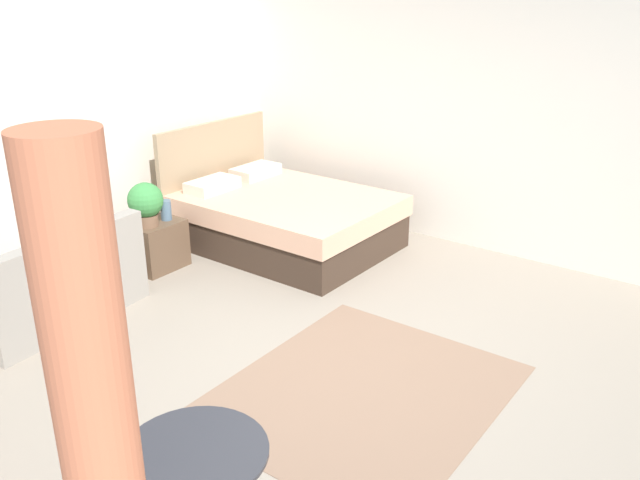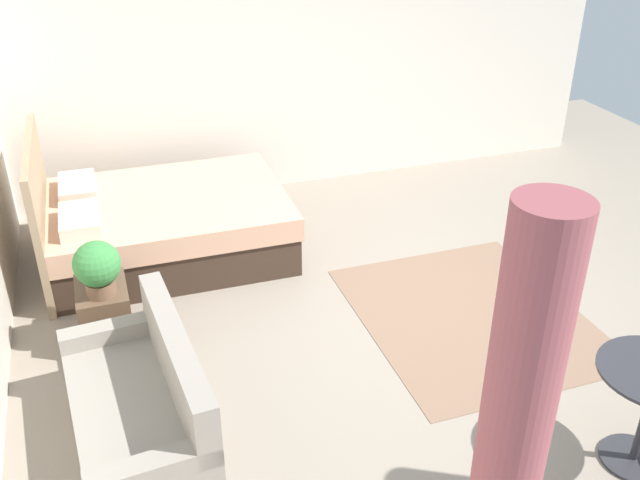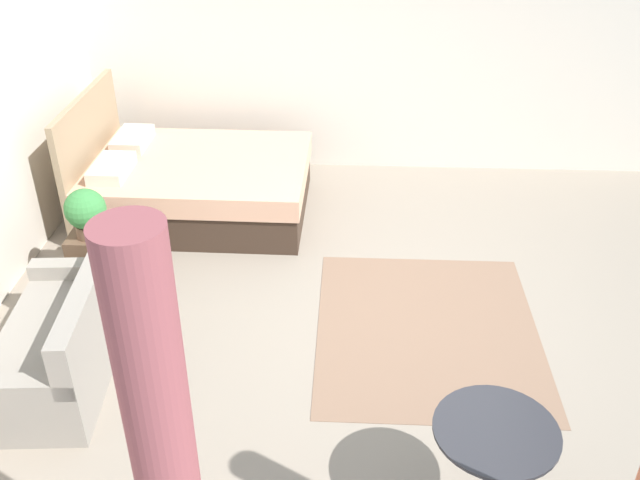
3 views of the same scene
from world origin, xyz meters
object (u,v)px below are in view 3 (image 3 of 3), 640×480
at_px(couch, 63,342).
at_px(nightstand, 98,254).
at_px(vase, 99,213).
at_px(potted_plant, 86,211).
at_px(bed, 193,184).
at_px(balcony_table, 492,456).

distance_m(couch, nightstand, 1.23).
relative_size(nightstand, vase, 2.57).
relative_size(couch, potted_plant, 3.56).
bearing_deg(couch, bed, -10.24).
relative_size(vase, balcony_table, 0.28).
relative_size(potted_plant, balcony_table, 0.61).
height_order(bed, couch, bed).
xyz_separation_m(vase, balcony_table, (-2.43, -2.94, -0.09)).
bearing_deg(balcony_table, bed, 34.03).
relative_size(nightstand, potted_plant, 1.19).
xyz_separation_m(nightstand, potted_plant, (-0.10, -0.01, 0.47)).
relative_size(bed, couch, 1.44).
height_order(potted_plant, balcony_table, potted_plant).
bearing_deg(bed, couch, 169.76).
distance_m(bed, couch, 2.48).
bearing_deg(couch, nightstand, 6.83).
relative_size(couch, vase, 7.64).
xyz_separation_m(nightstand, balcony_table, (-2.31, -2.97, 0.25)).
relative_size(couch, nightstand, 2.98).
distance_m(bed, balcony_table, 4.25).
bearing_deg(couch, vase, 5.26).
bearing_deg(potted_plant, nightstand, 2.90).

